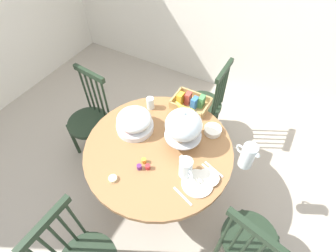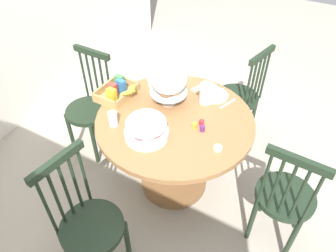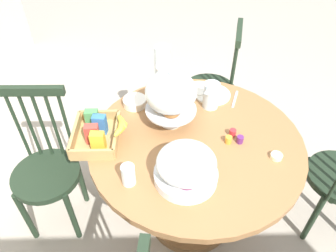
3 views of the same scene
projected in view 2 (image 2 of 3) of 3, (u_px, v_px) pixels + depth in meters
name	position (u px, v px, depth m)	size (l,w,h in m)	color
ground_plane	(180.00, 179.00, 2.80)	(10.00, 10.00, 0.00)	#A89E8E
dining_table	(174.00, 140.00, 2.43)	(1.15, 1.15, 0.74)	olive
windsor_chair_near_window	(89.00, 225.00, 1.95)	(0.40, 0.40, 0.97)	#1E2D1E
windsor_chair_by_cabinet	(284.00, 198.00, 2.10)	(0.40, 0.40, 0.97)	#1E2D1E
windsor_chair_facing_door	(239.00, 98.00, 2.93)	(0.42, 0.41, 0.97)	#1E2D1E
windsor_chair_far_side	(90.00, 109.00, 2.81)	(0.40, 0.40, 0.97)	#1E2D1E
pastry_stand_with_dome	(169.00, 81.00, 2.28)	(0.28, 0.28, 0.34)	silver
fruit_platter_covered	(146.00, 127.00, 2.08)	(0.30, 0.30, 0.18)	silver
orange_juice_pitcher	(192.00, 62.00, 2.68)	(0.18, 0.10, 0.21)	silver
milk_pitcher	(206.00, 94.00, 2.37)	(0.16, 0.12, 0.16)	silver
cereal_basket	(118.00, 91.00, 2.45)	(0.32, 0.30, 0.12)	tan
china_plate_large	(214.00, 95.00, 2.47)	(0.22, 0.22, 0.01)	white
china_plate_small	(208.00, 88.00, 2.53)	(0.15, 0.15, 0.01)	white
cereal_bowl	(156.00, 82.00, 2.58)	(0.14, 0.14, 0.04)	white
drinking_glass	(113.00, 119.00, 2.18)	(0.06, 0.06, 0.11)	silver
butter_dish	(218.00, 148.00, 2.03)	(0.06, 0.06, 0.02)	beige
jam_jar_strawberry	(202.00, 123.00, 2.21)	(0.04, 0.04, 0.04)	#B7282D
jam_jar_apricot	(194.00, 126.00, 2.18)	(0.04, 0.04, 0.04)	orange
jam_jar_grape	(202.00, 128.00, 2.16)	(0.04, 0.04, 0.04)	#5B2366
table_knife	(201.00, 88.00, 2.56)	(0.17, 0.01, 0.01)	silver
dinner_fork	(199.00, 86.00, 2.57)	(0.17, 0.01, 0.01)	silver
soup_spoon	(228.00, 104.00, 2.40)	(0.17, 0.01, 0.01)	silver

